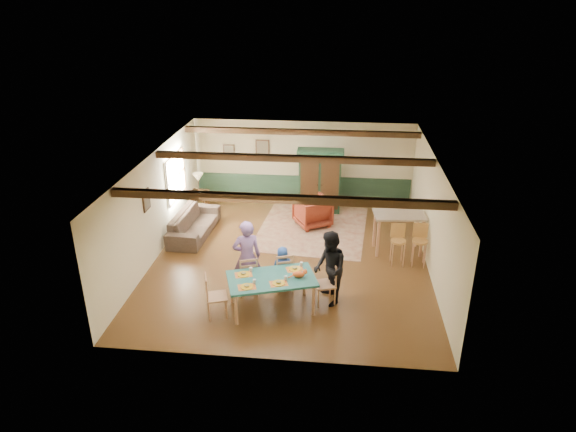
# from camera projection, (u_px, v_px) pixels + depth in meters

# --- Properties ---
(floor) EXTENTS (8.00, 8.00, 0.00)m
(floor) POSITION_uv_depth(u_px,v_px,m) (290.00, 259.00, 13.40)
(floor) COLOR #4A2C14
(floor) RESTS_ON ground
(wall_back) EXTENTS (7.00, 0.02, 2.70)m
(wall_back) POSITION_uv_depth(u_px,v_px,m) (303.00, 163.00, 16.50)
(wall_back) COLOR beige
(wall_back) RESTS_ON floor
(wall_left) EXTENTS (0.02, 8.00, 2.70)m
(wall_left) POSITION_uv_depth(u_px,v_px,m) (155.00, 206.00, 13.19)
(wall_left) COLOR beige
(wall_left) RESTS_ON floor
(wall_right) EXTENTS (0.02, 8.00, 2.70)m
(wall_right) POSITION_uv_depth(u_px,v_px,m) (433.00, 217.00, 12.52)
(wall_right) COLOR beige
(wall_right) RESTS_ON floor
(ceiling) EXTENTS (7.00, 8.00, 0.02)m
(ceiling) POSITION_uv_depth(u_px,v_px,m) (291.00, 160.00, 12.31)
(ceiling) COLOR white
(ceiling) RESTS_ON wall_back
(wainscot_back) EXTENTS (6.95, 0.03, 0.90)m
(wainscot_back) POSITION_uv_depth(u_px,v_px,m) (303.00, 189.00, 16.84)
(wainscot_back) COLOR #1F3A28
(wainscot_back) RESTS_ON floor
(ceiling_beam_front) EXTENTS (6.95, 0.16, 0.16)m
(ceiling_beam_front) POSITION_uv_depth(u_px,v_px,m) (279.00, 199.00, 10.25)
(ceiling_beam_front) COLOR black
(ceiling_beam_front) RESTS_ON ceiling
(ceiling_beam_mid) EXTENTS (6.95, 0.16, 0.16)m
(ceiling_beam_mid) POSITION_uv_depth(u_px,v_px,m) (292.00, 158.00, 12.71)
(ceiling_beam_mid) COLOR black
(ceiling_beam_mid) RESTS_ON ceiling
(ceiling_beam_back) EXTENTS (6.95, 0.16, 0.16)m
(ceiling_beam_back) POSITION_uv_depth(u_px,v_px,m) (301.00, 132.00, 15.08)
(ceiling_beam_back) COLOR black
(ceiling_beam_back) RESTS_ON ceiling
(window_left) EXTENTS (0.06, 1.60, 1.30)m
(window_left) POSITION_uv_depth(u_px,v_px,m) (176.00, 177.00, 14.65)
(window_left) COLOR white
(window_left) RESTS_ON wall_left
(picture_left_wall) EXTENTS (0.04, 0.42, 0.52)m
(picture_left_wall) POSITION_uv_depth(u_px,v_px,m) (146.00, 200.00, 12.48)
(picture_left_wall) COLOR #7C755A
(picture_left_wall) RESTS_ON wall_left
(picture_back_a) EXTENTS (0.45, 0.04, 0.55)m
(picture_back_a) POSITION_uv_depth(u_px,v_px,m) (263.00, 148.00, 16.41)
(picture_back_a) COLOR #7C755A
(picture_back_a) RESTS_ON wall_back
(picture_back_b) EXTENTS (0.38, 0.04, 0.48)m
(picture_back_b) POSITION_uv_depth(u_px,v_px,m) (229.00, 152.00, 16.58)
(picture_back_b) COLOR #7C755A
(picture_back_b) RESTS_ON wall_back
(dining_table) EXTENTS (2.09, 1.56, 0.78)m
(dining_table) POSITION_uv_depth(u_px,v_px,m) (272.00, 293.00, 11.15)
(dining_table) COLOR #1D5D58
(dining_table) RESTS_ON floor
(dining_chair_far_left) EXTENTS (0.56, 0.57, 0.98)m
(dining_chair_far_left) POSITION_uv_depth(u_px,v_px,m) (248.00, 274.00, 11.69)
(dining_chair_far_left) COLOR #B07B58
(dining_chair_far_left) RESTS_ON floor
(dining_chair_far_right) EXTENTS (0.56, 0.57, 0.98)m
(dining_chair_far_right) POSITION_uv_depth(u_px,v_px,m) (283.00, 271.00, 11.85)
(dining_chair_far_right) COLOR #B07B58
(dining_chair_far_right) RESTS_ON floor
(dining_chair_end_left) EXTENTS (0.57, 0.56, 0.98)m
(dining_chair_end_left) POSITION_uv_depth(u_px,v_px,m) (217.00, 296.00, 10.88)
(dining_chair_end_left) COLOR #B07B58
(dining_chair_end_left) RESTS_ON floor
(dining_chair_end_right) EXTENTS (0.57, 0.56, 0.98)m
(dining_chair_end_right) POSITION_uv_depth(u_px,v_px,m) (325.00, 283.00, 11.33)
(dining_chair_end_right) COLOR #B07B58
(dining_chair_end_right) RESTS_ON floor
(person_man) EXTENTS (0.75, 0.61, 1.79)m
(person_man) POSITION_uv_depth(u_px,v_px,m) (247.00, 257.00, 11.61)
(person_man) COLOR #795693
(person_man) RESTS_ON floor
(person_woman) EXTENTS (0.87, 0.99, 1.71)m
(person_woman) POSITION_uv_depth(u_px,v_px,m) (330.00, 269.00, 11.21)
(person_woman) COLOR black
(person_woman) RESTS_ON floor
(person_child) EXTENTS (0.59, 0.47, 1.04)m
(person_child) POSITION_uv_depth(u_px,v_px,m) (283.00, 268.00, 11.91)
(person_child) COLOR #244690
(person_child) RESTS_ON floor
(cat) EXTENTS (0.40, 0.25, 0.19)m
(cat) POSITION_uv_depth(u_px,v_px,m) (299.00, 274.00, 10.97)
(cat) COLOR orange
(cat) RESTS_ON dining_table
(place_setting_near_left) EXTENTS (0.49, 0.42, 0.11)m
(place_setting_near_left) POSITION_uv_depth(u_px,v_px,m) (247.00, 285.00, 10.63)
(place_setting_near_left) COLOR gold
(place_setting_near_left) RESTS_ON dining_table
(place_setting_near_center) EXTENTS (0.49, 0.42, 0.11)m
(place_setting_near_center) POSITION_uv_depth(u_px,v_px,m) (279.00, 281.00, 10.76)
(place_setting_near_center) COLOR gold
(place_setting_near_center) RESTS_ON dining_table
(place_setting_far_left) EXTENTS (0.49, 0.42, 0.11)m
(place_setting_far_left) POSITION_uv_depth(u_px,v_px,m) (243.00, 273.00, 11.09)
(place_setting_far_left) COLOR gold
(place_setting_far_left) RESTS_ON dining_table
(place_setting_far_right) EXTENTS (0.49, 0.42, 0.11)m
(place_setting_far_right) POSITION_uv_depth(u_px,v_px,m) (295.00, 267.00, 11.31)
(place_setting_far_right) COLOR gold
(place_setting_far_right) RESTS_ON dining_table
(area_rug) EXTENTS (3.34, 3.85, 0.01)m
(area_rug) POSITION_uv_depth(u_px,v_px,m) (313.00, 228.00, 15.11)
(area_rug) COLOR #BDAE89
(area_rug) RESTS_ON floor
(armoire) EXTENTS (1.42, 0.57, 2.01)m
(armoire) POSITION_uv_depth(u_px,v_px,m) (320.00, 181.00, 15.91)
(armoire) COLOR black
(armoire) RESTS_ON floor
(armchair) EXTENTS (1.28, 1.29, 0.87)m
(armchair) POSITION_uv_depth(u_px,v_px,m) (312.00, 211.00, 15.16)
(armchair) COLOR #551811
(armchair) RESTS_ON floor
(sofa) EXTENTS (1.03, 2.38, 0.68)m
(sofa) POSITION_uv_depth(u_px,v_px,m) (194.00, 223.00, 14.61)
(sofa) COLOR #3B2E25
(sofa) RESTS_ON floor
(end_table) EXTENTS (0.57, 0.57, 0.66)m
(end_table) POSITION_uv_depth(u_px,v_px,m) (200.00, 201.00, 16.18)
(end_table) COLOR black
(end_table) RESTS_ON floor
(table_lamp) EXTENTS (0.34, 0.34, 0.60)m
(table_lamp) POSITION_uv_depth(u_px,v_px,m) (198.00, 183.00, 15.93)
(table_lamp) COLOR beige
(table_lamp) RESTS_ON end_table
(counter_table) EXTENTS (1.39, 0.90, 1.10)m
(counter_table) POSITION_uv_depth(u_px,v_px,m) (398.00, 233.00, 13.57)
(counter_table) COLOR #BDAB93
(counter_table) RESTS_ON floor
(bar_stool_left) EXTENTS (0.41, 0.45, 1.07)m
(bar_stool_left) POSITION_uv_depth(u_px,v_px,m) (398.00, 246.00, 12.91)
(bar_stool_left) COLOR tan
(bar_stool_left) RESTS_ON floor
(bar_stool_right) EXTENTS (0.42, 0.45, 1.10)m
(bar_stool_right) POSITION_uv_depth(u_px,v_px,m) (419.00, 246.00, 12.88)
(bar_stool_right) COLOR tan
(bar_stool_right) RESTS_ON floor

